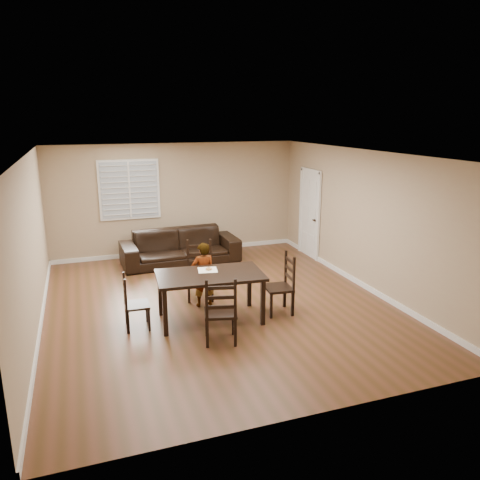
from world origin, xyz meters
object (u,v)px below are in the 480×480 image
object	(u,v)px
dining_table	(210,279)
chair_right	(285,286)
child	(203,275)
chair_near	(200,271)
chair_far	(221,315)
sofa	(180,247)
donut	(209,269)
chair_left	(130,305)

from	to	relation	value
dining_table	chair_right	world-z (taller)	chair_right
child	dining_table	bearing A→B (deg)	81.64
dining_table	child	size ratio (longest dim) A/B	1.54
chair_right	child	size ratio (longest dim) A/B	0.90
dining_table	chair_near	distance (m)	1.13
chair_far	child	bearing A→B (deg)	-81.50
chair_far	sofa	bearing A→B (deg)	-80.22
dining_table	chair_right	xyz separation A→B (m)	(1.32, -0.10, -0.25)
sofa	donut	bearing A→B (deg)	-95.16
donut	sofa	world-z (taller)	donut
chair_far	chair_right	bearing A→B (deg)	-136.37
chair_near	chair_left	world-z (taller)	chair_near
dining_table	chair_far	size ratio (longest dim) A/B	1.70
donut	chair_far	bearing A→B (deg)	-96.66
donut	child	bearing A→B (deg)	88.38
dining_table	chair_near	bearing A→B (deg)	89.05
sofa	chair_near	bearing A→B (deg)	-94.62
chair_near	donut	size ratio (longest dim) A/B	9.97
child	sofa	world-z (taller)	child
dining_table	sofa	size ratio (longest dim) A/B	0.68
chair_left	child	xyz separation A→B (m)	(1.35, 0.53, 0.18)
dining_table	chair_left	size ratio (longest dim) A/B	2.00
child	sofa	bearing A→B (deg)	-97.09
sofa	child	bearing A→B (deg)	-95.38
chair_near	sofa	world-z (taller)	chair_near
chair_right	chair_left	bearing A→B (deg)	-89.33
chair_far	chair_left	xyz separation A→B (m)	(-1.21, 1.01, -0.07)
child	donut	size ratio (longest dim) A/B	10.75
chair_near	sofa	size ratio (longest dim) A/B	0.41
chair_left	donut	world-z (taller)	chair_left
chair_near	chair_far	bearing A→B (deg)	-83.13
child	donut	world-z (taller)	child
chair_right	donut	xyz separation A→B (m)	(-1.28, 0.30, 0.36)
chair_near	chair_left	size ratio (longest dim) A/B	1.21
chair_far	donut	size ratio (longest dim) A/B	9.70
chair_right	chair_far	bearing A→B (deg)	-55.03
chair_near	chair_right	xyz separation A→B (m)	(1.21, -1.21, -0.02)
chair_left	donut	size ratio (longest dim) A/B	8.27
child	chair_far	bearing A→B (deg)	80.88
chair_right	sofa	world-z (taller)	chair_right
sofa	dining_table	bearing A→B (deg)	-95.63
chair_far	child	xyz separation A→B (m)	(0.14, 1.54, 0.11)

